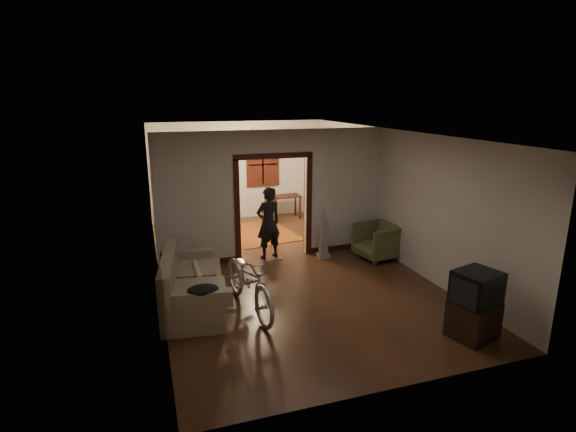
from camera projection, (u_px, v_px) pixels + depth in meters
name	position (u px, v px, depth m)	size (l,w,h in m)	color
floor	(284.00, 268.00, 9.38)	(5.00, 8.50, 0.01)	#321B10
ceiling	(283.00, 132.00, 8.66)	(5.00, 8.50, 0.01)	white
wall_back	(239.00, 171.00, 12.93)	(5.00, 0.02, 2.80)	beige
wall_left	(154.00, 212.00, 8.27)	(0.02, 8.50, 2.80)	beige
wall_right	(393.00, 195.00, 9.78)	(0.02, 8.50, 2.80)	beige
partition_wall	(273.00, 195.00, 9.71)	(5.00, 0.14, 2.80)	beige
door_casing	(273.00, 209.00, 9.79)	(1.74, 0.20, 2.32)	black
far_window	(263.00, 165.00, 13.06)	(0.98, 0.06, 1.28)	black
chandelier	(253.00, 143.00, 11.07)	(0.24, 0.24, 0.24)	#FFE0A5
light_switch	(319.00, 199.00, 10.00)	(0.08, 0.01, 0.12)	silver
sofa	(193.00, 279.00, 7.56)	(0.96, 2.12, 0.98)	#74694D
rolled_paper	(197.00, 270.00, 7.86)	(0.10, 0.10, 0.76)	beige
jacket	(203.00, 290.00, 6.69)	(0.47, 0.35, 0.14)	black
bicycle	(249.00, 280.00, 7.42)	(0.71, 2.02, 1.06)	silver
armchair	(378.00, 241.00, 9.86)	(0.84, 0.87, 0.79)	brown
tv_stand	(473.00, 320.00, 6.63)	(0.61, 0.56, 0.56)	black
crt_tv	(477.00, 289.00, 6.50)	(0.60, 0.54, 0.52)	black
vacuum	(324.00, 239.00, 9.86)	(0.27, 0.21, 0.87)	gray
person	(268.00, 223.00, 9.79)	(0.58, 0.38, 1.60)	black
oriental_rug	(259.00, 233.00, 11.75)	(1.63, 2.14, 0.02)	#652A0F
locker	(200.00, 192.00, 12.42)	(0.91, 0.51, 1.82)	black
globe	(198.00, 155.00, 12.15)	(0.27, 0.27, 0.27)	#1E5972
desk	(284.00, 207.00, 13.08)	(0.92, 0.51, 0.68)	black
desk_chair	(269.00, 209.00, 12.55)	(0.37, 0.37, 0.83)	black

